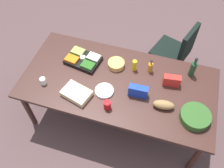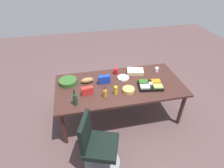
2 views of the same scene
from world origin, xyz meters
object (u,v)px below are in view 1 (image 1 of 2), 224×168
Objects in this scene: conference_table at (118,85)px; salad_bowl at (195,117)px; chip_bag_red at (172,81)px; paper_cup at (43,81)px; red_solo_cup at (107,105)px; wine_bottle at (193,69)px; office_chair at (172,56)px; bread_loaf at (164,105)px; chip_bag_blue at (138,91)px; veggie_tray at (83,60)px; paper_plate_stack at (104,91)px; dressing_bottle at (150,67)px; sheet_cake at (77,93)px; mustard_bottle at (134,65)px; chip_bowl at (116,64)px.

salad_bowl is at bearing -14.09° from conference_table.
paper_cup is (-1.45, -0.44, -0.02)m from chip_bag_red.
wine_bottle reaches higher than red_solo_cup.
salad_bowl is (0.92, -0.23, 0.11)m from conference_table.
office_chair is 0.95m from chip_bag_red.
wine_bottle is at bearing 67.00° from bread_loaf.
chip_bag_red is at bearing 38.25° from chip_bag_blue.
veggie_tray is at bearing -171.89° from wine_bottle.
paper_plate_stack is at bearing 177.34° from salad_bowl.
dressing_bottle is at bearing 155.61° from chip_bag_red.
chip_bag_blue is (0.38, 0.07, 0.06)m from paper_plate_stack.
chip_bag_red is 0.62× the size of sheet_cake.
mustard_bottle reaches higher than bread_loaf.
red_solo_cup is 0.34× the size of salad_bowl.
salad_bowl is 1.49× the size of chip_bag_blue.
dressing_bottle is 0.54m from bread_loaf.
mustard_bottle is at bearing 76.83° from red_solo_cup.
chip_bag_blue reaches higher than paper_cup.
chip_bag_red is 0.50m from salad_bowl.
paper_cup is at bearing -158.36° from wine_bottle.
dressing_bottle is (0.34, 0.66, 0.02)m from red_solo_cup.
wine_bottle is at bearing 46.55° from chip_bag_red.
mustard_bottle is 0.79× the size of dressing_bottle.
bread_loaf is at bearing -18.38° from conference_table.
chip_bag_red is 0.80m from paper_plate_stack.
office_chair is at bearing 106.04° from salad_bowl.
chip_bowl is at bearing -177.34° from mustard_bottle.
bread_loaf is 1.09× the size of paper_plate_stack.
chip_bag_red is 1.12m from sheet_cake.
salad_bowl is (0.32, -0.39, -0.03)m from chip_bag_red.
chip_bag_red is at bearing 40.65° from red_solo_cup.
mustard_bottle is 0.23m from chip_bowl.
chip_bag_red reaches higher than sheet_cake.
chip_bag_red is 0.70× the size of wine_bottle.
red_solo_cup is (-0.02, -0.38, 0.12)m from conference_table.
dressing_bottle is (-0.25, -0.71, 0.45)m from office_chair.
office_chair is 1.09m from chip_bowl.
paper_cup is at bearing -154.24° from dressing_bottle.
wine_bottle reaches higher than chip_bag_blue.
bread_loaf is 1.09× the size of chip_bag_blue.
veggie_tray is 0.55m from paper_plate_stack.
office_chair reaches higher than salad_bowl.
wine_bottle is at bearing -68.36° from office_chair.
chip_bag_blue reaches higher than red_solo_cup.
mustard_bottle is 0.79m from sheet_cake.
chip_bag_blue is at bearing -69.51° from mustard_bottle.
mustard_bottle reaches higher than conference_table.
conference_table is 7.13× the size of salad_bowl.
bread_loaf is (0.44, -0.44, -0.03)m from mustard_bottle.
mustard_bottle reaches higher than chip_bag_blue.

